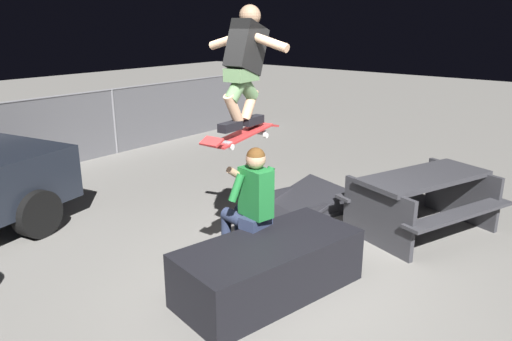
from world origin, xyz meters
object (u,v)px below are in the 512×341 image
at_px(ledge_box_main, 269,267).
at_px(skater_airborne, 245,62).
at_px(person_sitting_on_ledge, 249,202).
at_px(kicker_ramp, 299,206).
at_px(picnic_table_back, 423,194).
at_px(skateboard, 242,135).

distance_m(ledge_box_main, skater_airborne, 1.98).
bearing_deg(person_sitting_on_ledge, kicker_ramp, 17.59).
relative_size(ledge_box_main, picnic_table_back, 0.90).
xyz_separation_m(person_sitting_on_ledge, kicker_ramp, (1.73, 0.55, -0.71)).
bearing_deg(skateboard, skater_airborne, 4.33).
xyz_separation_m(skateboard, skater_airborne, (0.06, 0.00, 0.69)).
bearing_deg(kicker_ramp, picnic_table_back, -75.03).
xyz_separation_m(ledge_box_main, skateboard, (0.08, 0.41, 1.24)).
relative_size(ledge_box_main, skater_airborne, 1.64).
height_order(skater_airborne, kicker_ramp, skater_airborne).
bearing_deg(kicker_ramp, skater_airborne, -162.42).
relative_size(ledge_box_main, person_sitting_on_ledge, 1.33).
bearing_deg(skateboard, kicker_ramp, 17.20).
distance_m(person_sitting_on_ledge, skateboard, 0.75).
xyz_separation_m(skateboard, picnic_table_back, (2.29, -0.99, -1.02)).
relative_size(ledge_box_main, kicker_ramp, 1.32).
height_order(kicker_ramp, picnic_table_back, picnic_table_back).
bearing_deg(ledge_box_main, person_sitting_on_ledge, 63.10).
relative_size(person_sitting_on_ledge, picnic_table_back, 0.67).
xyz_separation_m(ledge_box_main, person_sitting_on_ledge, (0.22, 0.44, 0.51)).
xyz_separation_m(skateboard, kicker_ramp, (1.87, 0.58, -1.45)).
relative_size(skater_airborne, picnic_table_back, 0.55).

